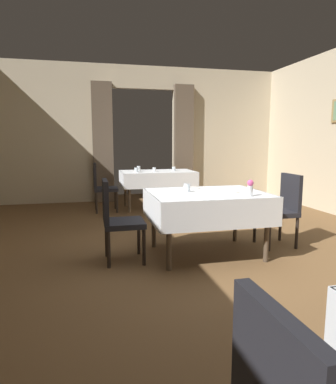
% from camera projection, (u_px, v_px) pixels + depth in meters
% --- Properties ---
extents(ground, '(10.08, 10.08, 0.00)m').
position_uv_depth(ground, '(203.00, 258.00, 3.95)').
color(ground, brown).
extents(wall_back, '(6.40, 0.27, 3.00)m').
position_uv_depth(wall_back, '(143.00, 133.00, 7.74)').
color(wall_back, beige).
rests_on(wall_back, ground).
extents(dining_table_mid, '(1.36, 1.06, 0.75)m').
position_uv_depth(dining_table_mid, '(207.00, 201.00, 4.02)').
color(dining_table_mid, '#4C3D2D').
rests_on(dining_table_mid, ground).
extents(dining_table_far, '(1.47, 0.89, 0.75)m').
position_uv_depth(dining_table_far, '(158.00, 176.00, 6.85)').
color(dining_table_far, '#4C3D2D').
rests_on(dining_table_far, ground).
extents(chair_mid_left, '(0.44, 0.44, 0.93)m').
position_uv_depth(chair_mid_left, '(117.00, 217.00, 3.78)').
color(chair_mid_left, black).
rests_on(chair_mid_left, ground).
extents(chair_mid_right, '(0.44, 0.44, 0.93)m').
position_uv_depth(chair_mid_right, '(282.00, 206.00, 4.39)').
color(chair_mid_right, black).
rests_on(chair_mid_right, ground).
extents(chair_far_left, '(0.44, 0.44, 0.93)m').
position_uv_depth(chair_far_left, '(101.00, 185.00, 6.51)').
color(chair_far_left, black).
rests_on(chair_far_left, ground).
extents(flower_vase_mid, '(0.07, 0.07, 0.18)m').
position_uv_depth(flower_vase_mid, '(250.00, 187.00, 3.70)').
color(flower_vase_mid, silver).
rests_on(flower_vase_mid, dining_table_mid).
extents(plate_mid_b, '(0.21, 0.21, 0.01)m').
position_uv_depth(plate_mid_b, '(193.00, 188.00, 4.36)').
color(plate_mid_b, white).
rests_on(plate_mid_b, dining_table_mid).
extents(glass_mid_c, '(0.08, 0.08, 0.10)m').
position_uv_depth(glass_mid_c, '(187.00, 188.00, 4.03)').
color(glass_mid_c, silver).
rests_on(glass_mid_c, dining_table_mid).
extents(plate_mid_d, '(0.20, 0.20, 0.01)m').
position_uv_depth(plate_mid_d, '(231.00, 192.00, 4.00)').
color(plate_mid_d, white).
rests_on(plate_mid_d, dining_table_mid).
extents(glass_far_a, '(0.07, 0.07, 0.08)m').
position_uv_depth(glass_far_a, '(154.00, 169.00, 6.74)').
color(glass_far_a, silver).
rests_on(glass_far_a, dining_table_far).
extents(glass_far_b, '(0.07, 0.07, 0.10)m').
position_uv_depth(glass_far_b, '(139.00, 169.00, 6.83)').
color(glass_far_b, silver).
rests_on(glass_far_b, dining_table_far).
extents(glass_far_c, '(0.07, 0.07, 0.08)m').
position_uv_depth(glass_far_c, '(174.00, 169.00, 6.92)').
color(glass_far_c, silver).
rests_on(glass_far_c, dining_table_far).
extents(glass_far_d, '(0.08, 0.08, 0.09)m').
position_uv_depth(glass_far_d, '(136.00, 170.00, 6.57)').
color(glass_far_d, silver).
rests_on(glass_far_d, dining_table_far).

